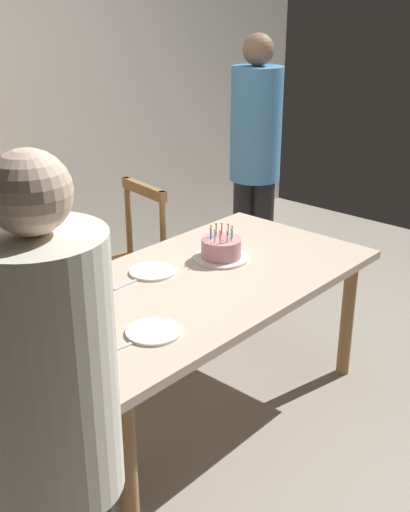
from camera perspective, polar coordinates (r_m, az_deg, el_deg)
The scene contains 10 objects.
ground at distance 3.29m, azimuth -0.60°, elevation -13.59°, with size 6.40×6.40×0.00m, color #9E9384.
dining_table at distance 2.96m, azimuth -0.65°, elevation -3.52°, with size 1.76×0.93×0.72m.
birthday_cake at distance 3.13m, azimuth 1.47°, elevation 0.58°, with size 0.28×0.28×0.17m.
plate_near_celebrant at distance 2.48m, azimuth -4.65°, elevation -6.78°, with size 0.22×0.22×0.01m, color white.
plate_far_side at distance 3.00m, azimuth -4.75°, elevation -1.39°, with size 0.22×0.22×0.01m, color white.
fork_near_celebrant at distance 2.40m, azimuth -7.53°, elevation -8.16°, with size 0.18×0.02×0.01m, color silver.
fork_far_side at distance 2.90m, azimuth -6.88°, elevation -2.45°, with size 0.18×0.02×0.01m, color silver.
chair_spindle_back at distance 3.68m, azimuth -7.45°, elevation -1.41°, with size 0.51×0.51×0.95m.
person_celebrant at distance 1.64m, azimuth -13.25°, elevation -15.61°, with size 0.32×0.32×1.65m.
person_guest at distance 4.08m, azimuth 4.53°, elevation 8.98°, with size 0.32×0.32×1.73m.
Camera 1 is at (-1.96, -1.80, 1.94)m, focal length 44.46 mm.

